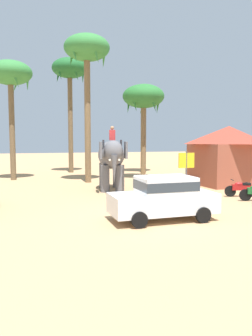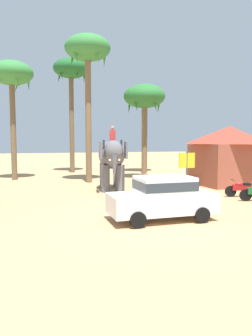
# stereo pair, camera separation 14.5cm
# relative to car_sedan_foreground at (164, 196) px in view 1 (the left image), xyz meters

# --- Properties ---
(ground_plane) EXTENTS (120.00, 120.00, 0.00)m
(ground_plane) POSITION_rel_car_sedan_foreground_xyz_m (-0.30, 0.47, -0.93)
(ground_plane) COLOR tan
(car_sedan_foreground) EXTENTS (4.16, 2.00, 1.70)m
(car_sedan_foreground) POSITION_rel_car_sedan_foreground_xyz_m (0.00, 0.00, 0.00)
(car_sedan_foreground) COLOR white
(car_sedan_foreground) RESTS_ON ground
(elephant_with_mahout) EXTENTS (2.05, 3.98, 3.88)m
(elephant_with_mahout) POSITION_rel_car_sedan_foreground_xyz_m (-0.35, 7.70, 1.06)
(elephant_with_mahout) COLOR slate
(elephant_with_mahout) RESTS_ON ground
(motorcycle_end_of_row) EXTENTS (1.75, 0.73, 0.94)m
(motorcycle_end_of_row) POSITION_rel_car_sedan_foreground_xyz_m (5.96, 3.66, -0.46)
(motorcycle_end_of_row) COLOR black
(motorcycle_end_of_row) RESTS_ON ground
(palm_tree_behind_elephant) EXTENTS (3.20, 3.20, 7.28)m
(palm_tree_behind_elephant) POSITION_rel_car_sedan_foreground_xyz_m (3.27, 12.61, 5.27)
(palm_tree_behind_elephant) COLOR brown
(palm_tree_behind_elephant) RESTS_ON ground
(palm_tree_near_hut) EXTENTS (3.20, 3.20, 10.36)m
(palm_tree_near_hut) POSITION_rel_car_sedan_foreground_xyz_m (-1.20, 11.68, 8.11)
(palm_tree_near_hut) COLOR brown
(palm_tree_near_hut) RESTS_ON ground
(palm_tree_left_of_road) EXTENTS (3.20, 3.20, 10.41)m
(palm_tree_left_of_road) POSITION_rel_car_sedan_foreground_xyz_m (-1.69, 18.98, 8.16)
(palm_tree_left_of_road) COLOR brown
(palm_tree_left_of_road) RESTS_ON ground
(palm_tree_far_back) EXTENTS (3.20, 3.20, 8.08)m
(palm_tree_far_back) POSITION_rel_car_sedan_foreground_xyz_m (4.84, 17.22, 6.02)
(palm_tree_far_back) COLOR brown
(palm_tree_far_back) RESTS_ON ground
(palm_tree_leaning_seaward) EXTENTS (3.20, 3.20, 8.92)m
(palm_tree_leaning_seaward) POSITION_rel_car_sedan_foreground_xyz_m (-6.50, 14.53, 6.80)
(palm_tree_leaning_seaward) COLOR brown
(palm_tree_leaning_seaward) RESTS_ON ground
(roadside_hut) EXTENTS (5.39, 4.67, 4.00)m
(roadside_hut) POSITION_rel_car_sedan_foreground_xyz_m (7.93, 8.13, 1.20)
(roadside_hut) COLOR #994C38
(roadside_hut) RESTS_ON ground
(signboard_yellow) EXTENTS (1.00, 0.10, 2.40)m
(signboard_yellow) POSITION_rel_car_sedan_foreground_xyz_m (3.92, 6.26, 0.76)
(signboard_yellow) COLOR #4C4C51
(signboard_yellow) RESTS_ON ground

